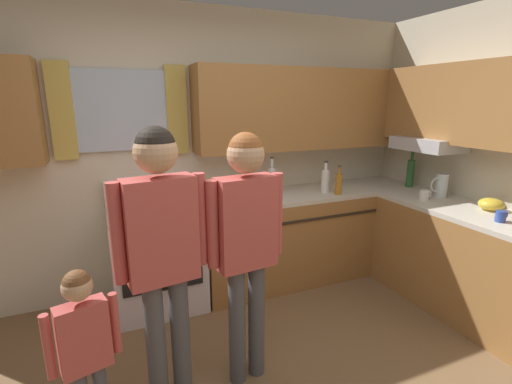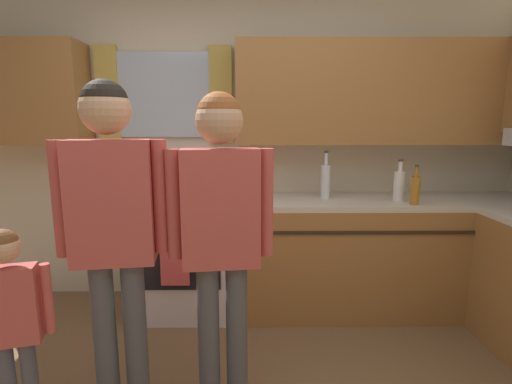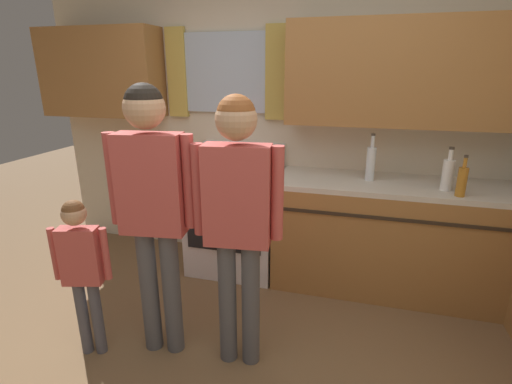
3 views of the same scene
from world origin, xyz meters
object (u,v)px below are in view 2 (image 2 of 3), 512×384
(stove_oven, at_px, (184,252))
(bottle_oil_amber, at_px, (415,190))
(bottle_tall_clear, at_px, (325,180))
(adult_holding_child, at_px, (112,216))
(adult_in_plaid, at_px, (221,221))
(bottle_milk_white, at_px, (399,185))
(small_child, at_px, (11,313))

(stove_oven, height_order, bottle_oil_amber, bottle_oil_amber)
(bottle_tall_clear, distance_m, bottle_oil_amber, 0.64)
(adult_holding_child, relative_size, adult_in_plaid, 1.03)
(stove_oven, xyz_separation_m, adult_holding_child, (-0.11, -1.15, 0.58))
(bottle_tall_clear, distance_m, bottle_milk_white, 0.54)
(bottle_tall_clear, relative_size, adult_holding_child, 0.22)
(bottle_tall_clear, relative_size, bottle_milk_white, 1.17)
(stove_oven, xyz_separation_m, bottle_tall_clear, (1.11, 0.02, 0.57))
(small_child, bearing_deg, stove_oven, 68.21)
(bottle_tall_clear, bearing_deg, adult_in_plaid, -122.02)
(stove_oven, bearing_deg, bottle_tall_clear, 0.85)
(stove_oven, distance_m, adult_holding_child, 1.30)
(bottle_oil_amber, distance_m, small_child, 2.50)
(stove_oven, relative_size, adult_holding_child, 0.66)
(adult_holding_child, distance_m, adult_in_plaid, 0.50)
(bottle_oil_amber, distance_m, bottle_milk_white, 0.14)
(bottle_tall_clear, bearing_deg, stove_oven, -179.15)
(bottle_tall_clear, relative_size, small_child, 0.36)
(bottle_tall_clear, xyz_separation_m, small_child, (-1.63, -1.33, -0.40))
(bottle_tall_clear, xyz_separation_m, adult_holding_child, (-1.21, -1.17, 0.01))
(stove_oven, distance_m, adult_in_plaid, 1.31)
(adult_in_plaid, bearing_deg, adult_holding_child, -176.41)
(bottle_oil_amber, height_order, small_child, bottle_oil_amber)
(bottle_tall_clear, distance_m, adult_in_plaid, 1.34)
(stove_oven, distance_m, small_child, 1.42)
(bottle_oil_amber, relative_size, bottle_milk_white, 0.91)
(stove_oven, bearing_deg, bottle_oil_amber, -7.61)
(stove_oven, bearing_deg, small_child, -111.79)
(stove_oven, height_order, bottle_tall_clear, bottle_tall_clear)
(small_child, bearing_deg, bottle_oil_amber, 25.97)
(bottle_milk_white, distance_m, adult_in_plaid, 1.61)
(stove_oven, height_order, bottle_milk_white, bottle_milk_white)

